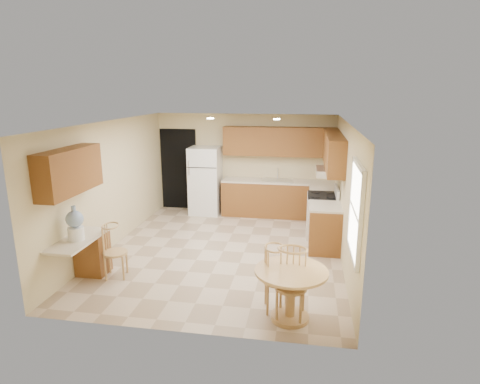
% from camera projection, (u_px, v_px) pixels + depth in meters
% --- Properties ---
extents(floor, '(5.50, 5.50, 0.00)m').
position_uv_depth(floor, '(223.00, 251.00, 7.87)').
color(floor, tan).
rests_on(floor, ground).
extents(ceiling, '(4.50, 5.50, 0.02)m').
position_uv_depth(ceiling, '(222.00, 122.00, 7.25)').
color(ceiling, white).
rests_on(ceiling, wall_back).
extents(wall_back, '(4.50, 0.02, 2.50)m').
position_uv_depth(wall_back, '(245.00, 164.00, 10.19)').
color(wall_back, '#C9BC88').
rests_on(wall_back, floor).
extents(wall_front, '(4.50, 0.02, 2.50)m').
position_uv_depth(wall_front, '(177.00, 242.00, 4.93)').
color(wall_front, '#C9BC88').
rests_on(wall_front, floor).
extents(wall_left, '(0.02, 5.50, 2.50)m').
position_uv_depth(wall_left, '(111.00, 185.00, 7.92)').
color(wall_left, '#C9BC88').
rests_on(wall_left, floor).
extents(wall_right, '(0.02, 5.50, 2.50)m').
position_uv_depth(wall_right, '(345.00, 194.00, 7.20)').
color(wall_right, '#C9BC88').
rests_on(wall_right, floor).
extents(doorway, '(0.90, 0.02, 2.10)m').
position_uv_depth(doorway, '(179.00, 169.00, 10.50)').
color(doorway, black).
rests_on(doorway, floor).
extents(base_cab_back, '(2.75, 0.60, 0.87)m').
position_uv_depth(base_cab_back, '(278.00, 199.00, 9.96)').
color(base_cab_back, brown).
rests_on(base_cab_back, floor).
extents(counter_back, '(2.75, 0.63, 0.04)m').
position_uv_depth(counter_back, '(278.00, 181.00, 9.85)').
color(counter_back, beige).
rests_on(counter_back, base_cab_back).
extents(base_cab_right_a, '(0.60, 0.59, 0.87)m').
position_uv_depth(base_cab_right_a, '(322.00, 208.00, 9.22)').
color(base_cab_right_a, brown).
rests_on(base_cab_right_a, floor).
extents(counter_right_a, '(0.63, 0.59, 0.04)m').
position_uv_depth(counter_right_a, '(323.00, 189.00, 9.11)').
color(counter_right_a, beige).
rests_on(counter_right_a, base_cab_right_a).
extents(base_cab_right_b, '(0.60, 0.80, 0.87)m').
position_uv_depth(base_cab_right_b, '(325.00, 229.00, 7.83)').
color(base_cab_right_b, brown).
rests_on(base_cab_right_b, floor).
extents(counter_right_b, '(0.63, 0.80, 0.04)m').
position_uv_depth(counter_right_b, '(326.00, 207.00, 7.72)').
color(counter_right_b, beige).
rests_on(counter_right_b, base_cab_right_b).
extents(upper_cab_back, '(2.75, 0.33, 0.70)m').
position_uv_depth(upper_cab_back, '(279.00, 142.00, 9.74)').
color(upper_cab_back, brown).
rests_on(upper_cab_back, wall_back).
extents(upper_cab_right, '(0.33, 2.42, 0.70)m').
position_uv_depth(upper_cab_right, '(334.00, 151.00, 8.24)').
color(upper_cab_right, brown).
rests_on(upper_cab_right, wall_right).
extents(upper_cab_left, '(0.33, 1.40, 0.70)m').
position_uv_depth(upper_cab_left, '(69.00, 171.00, 6.22)').
color(upper_cab_left, brown).
rests_on(upper_cab_left, wall_left).
extents(sink, '(0.78, 0.44, 0.01)m').
position_uv_depth(sink, '(277.00, 180.00, 9.85)').
color(sink, silver).
rests_on(sink, counter_back).
extents(range_hood, '(0.50, 0.76, 0.14)m').
position_uv_depth(range_hood, '(328.00, 172.00, 8.33)').
color(range_hood, silver).
rests_on(range_hood, upper_cab_right).
extents(desk_pedestal, '(0.48, 0.42, 0.72)m').
position_uv_depth(desk_pedestal, '(93.00, 254.00, 6.84)').
color(desk_pedestal, brown).
rests_on(desk_pedestal, floor).
extents(desk_top, '(0.50, 1.20, 0.04)m').
position_uv_depth(desk_top, '(78.00, 240.00, 6.38)').
color(desk_top, beige).
rests_on(desk_top, desk_pedestal).
extents(window, '(0.06, 1.12, 1.30)m').
position_uv_depth(window, '(356.00, 211.00, 5.38)').
color(window, white).
rests_on(window, wall_right).
extents(can_light_a, '(0.14, 0.14, 0.02)m').
position_uv_depth(can_light_a, '(211.00, 118.00, 8.48)').
color(can_light_a, white).
rests_on(can_light_a, ceiling).
extents(can_light_b, '(0.14, 0.14, 0.02)m').
position_uv_depth(can_light_b, '(277.00, 119.00, 8.26)').
color(can_light_b, white).
rests_on(can_light_b, ceiling).
extents(refrigerator, '(0.75, 0.73, 1.70)m').
position_uv_depth(refrigerator, '(205.00, 181.00, 10.10)').
color(refrigerator, white).
rests_on(refrigerator, floor).
extents(stove, '(0.65, 0.76, 1.09)m').
position_uv_depth(stove, '(322.00, 215.00, 8.57)').
color(stove, white).
rests_on(stove, floor).
extents(dining_table, '(0.99, 0.99, 0.73)m').
position_uv_depth(dining_table, '(291.00, 287.00, 5.43)').
color(dining_table, tan).
rests_on(dining_table, floor).
extents(chair_table_a, '(0.42, 0.55, 0.95)m').
position_uv_depth(chair_table_a, '(277.00, 275.00, 5.56)').
color(chair_table_a, tan).
rests_on(chair_table_a, floor).
extents(chair_table_b, '(0.45, 0.45, 1.01)m').
position_uv_depth(chair_table_b, '(291.00, 281.00, 5.30)').
color(chair_table_b, tan).
rests_on(chair_table_b, floor).
extents(chair_desk, '(0.40, 0.52, 0.91)m').
position_uv_depth(chair_desk, '(112.00, 248.00, 6.58)').
color(chair_desk, tan).
rests_on(chair_desk, floor).
extents(water_crock, '(0.27, 0.27, 0.56)m').
position_uv_depth(water_crock, '(75.00, 225.00, 6.28)').
color(water_crock, white).
rests_on(water_crock, desk_top).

